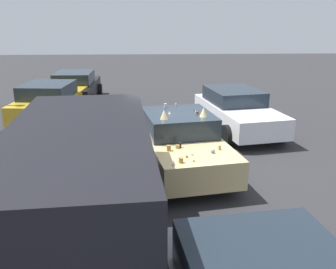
% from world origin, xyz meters
% --- Properties ---
extents(ground_plane, '(60.00, 60.00, 0.00)m').
position_xyz_m(ground_plane, '(0.00, 0.00, 0.00)').
color(ground_plane, '#2D2D30').
extents(art_car_decorated, '(4.70, 2.62, 1.67)m').
position_xyz_m(art_car_decorated, '(0.02, 0.00, 0.72)').
color(art_car_decorated, '#D8BC7F').
rests_on(art_car_decorated, ground).
extents(parked_van_row_back_far, '(5.00, 2.65, 2.21)m').
position_xyz_m(parked_van_row_back_far, '(-3.75, 1.83, 1.24)').
color(parked_van_row_back_far, black).
rests_on(parked_van_row_back_far, ground).
extents(parked_sedan_near_right, '(4.15, 1.97, 1.40)m').
position_xyz_m(parked_sedan_near_right, '(7.93, 4.10, 0.69)').
color(parked_sedan_near_right, black).
rests_on(parked_sedan_near_right, ground).
extents(parked_sedan_near_left, '(4.22, 2.35, 1.43)m').
position_xyz_m(parked_sedan_near_left, '(4.83, 4.46, 0.73)').
color(parked_sedan_near_left, gold).
rests_on(parked_sedan_near_left, ground).
extents(parked_sedan_behind_left, '(4.46, 2.56, 1.40)m').
position_xyz_m(parked_sedan_behind_left, '(3.12, -2.18, 0.72)').
color(parked_sedan_behind_left, white).
rests_on(parked_sedan_behind_left, ground).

